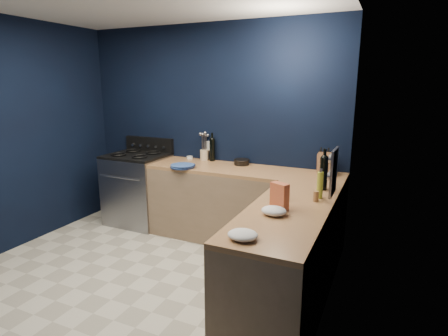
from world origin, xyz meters
The scene contains 26 objects.
floor centered at (0.00, 0.00, -0.01)m, with size 3.50×3.50×0.02m, color beige.
wall_back centered at (0.00, 1.76, 1.30)m, with size 3.50×0.02×2.60m, color black.
wall_right centered at (1.76, 0.00, 1.30)m, with size 0.02×3.50×2.60m, color black.
cab_back centered at (0.60, 1.44, 0.43)m, with size 2.30×0.63×0.86m, color #826950.
top_back centered at (0.60, 1.44, 0.88)m, with size 2.30×0.63×0.04m, color brown.
cab_right centered at (1.44, 0.29, 0.43)m, with size 0.63×1.67×0.86m, color #826950.
top_right centered at (1.44, 0.29, 0.88)m, with size 0.63×1.67×0.04m, color brown.
gas_range centered at (-0.93, 1.42, 0.46)m, with size 0.76×0.66×0.92m, color gray.
oven_door centered at (-0.93, 1.10, 0.45)m, with size 0.59×0.02×0.42m, color black.
cooktop centered at (-0.93, 1.42, 0.94)m, with size 0.76×0.66×0.03m, color black.
backguard centered at (-0.93, 1.72, 1.04)m, with size 0.76×0.06×0.20m, color black.
spice_panel centered at (1.74, 0.55, 1.18)m, with size 0.02×0.28×0.38m, color gray.
wall_outlet centered at (0.00, 1.74, 1.08)m, with size 0.09×0.02×0.13m, color white.
plate_stack centered at (-0.08, 1.20, 0.92)m, with size 0.29×0.29×0.04m, color #2A5C8E.
ramekin centered at (-0.27, 1.69, 0.92)m, with size 0.08×0.08×0.03m, color white.
utensil_crock centered at (-0.05, 1.69, 0.97)m, with size 0.11×0.11×0.14m, color beige.
wine_bottle_back centered at (0.07, 1.69, 1.04)m, with size 0.07×0.07×0.28m, color black.
lemon_basket centered at (0.50, 1.63, 0.94)m, with size 0.18×0.18×0.07m, color black.
knife_block centered at (1.49, 1.56, 1.02)m, with size 0.13×0.21×0.24m, color brown.
wine_bottle_right centered at (1.59, 0.97, 1.05)m, with size 0.08×0.08×0.31m, color black.
oil_bottle centered at (1.61, 0.69, 1.02)m, with size 0.05×0.05×0.23m, color #969F2C.
spice_jar_near centered at (1.35, 0.52, 0.95)m, with size 0.04×0.04×0.09m, color olive.
spice_jar_far centered at (1.60, 0.59, 0.94)m, with size 0.05×0.05×0.09m, color olive.
crouton_bag centered at (1.37, 0.27, 1.01)m, with size 0.15×0.07×0.21m, color red.
towel_front centered at (1.37, 0.12, 0.93)m, with size 0.19×0.17×0.07m, color white.
towel_end centered at (1.32, -0.39, 0.93)m, with size 0.20×0.18×0.06m, color white.
Camera 1 is at (2.12, -2.43, 1.89)m, focal length 29.26 mm.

